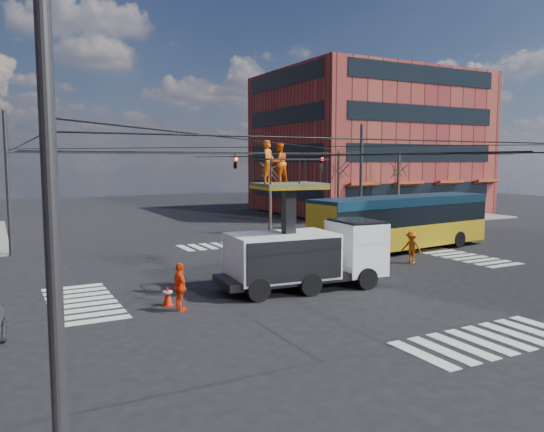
{
  "coord_description": "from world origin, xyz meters",
  "views": [
    {
      "loc": [
        -12.75,
        -20.41,
        5.28
      ],
      "look_at": [
        -0.81,
        2.19,
        2.6
      ],
      "focal_mm": 35.0,
      "sensor_mm": 36.0,
      "label": 1
    }
  ],
  "objects_px": {
    "city_bus": "(402,221)",
    "traffic_cone": "(168,295)",
    "worker_ground": "(180,287)",
    "flagger": "(412,247)",
    "utility_truck": "(306,240)"
  },
  "relations": [
    {
      "from": "city_bus",
      "to": "traffic_cone",
      "type": "xyz_separation_m",
      "value": [
        -15.66,
        -5.16,
        -1.34
      ]
    },
    {
      "from": "traffic_cone",
      "to": "worker_ground",
      "type": "bearing_deg",
      "value": -78.07
    },
    {
      "from": "city_bus",
      "to": "flagger",
      "type": "height_order",
      "value": "city_bus"
    },
    {
      "from": "utility_truck",
      "to": "traffic_cone",
      "type": "height_order",
      "value": "utility_truck"
    },
    {
      "from": "city_bus",
      "to": "traffic_cone",
      "type": "relative_size",
      "value": 16.4
    },
    {
      "from": "traffic_cone",
      "to": "flagger",
      "type": "distance_m",
      "value": 13.6
    },
    {
      "from": "worker_ground",
      "to": "traffic_cone",
      "type": "bearing_deg",
      "value": 9.4
    },
    {
      "from": "worker_ground",
      "to": "utility_truck",
      "type": "bearing_deg",
      "value": -84.51
    },
    {
      "from": "traffic_cone",
      "to": "worker_ground",
      "type": "distance_m",
      "value": 1.04
    },
    {
      "from": "traffic_cone",
      "to": "worker_ground",
      "type": "height_order",
      "value": "worker_ground"
    },
    {
      "from": "traffic_cone",
      "to": "utility_truck",
      "type": "bearing_deg",
      "value": -1.03
    },
    {
      "from": "city_bus",
      "to": "traffic_cone",
      "type": "height_order",
      "value": "city_bus"
    },
    {
      "from": "traffic_cone",
      "to": "city_bus",
      "type": "bearing_deg",
      "value": 18.25
    },
    {
      "from": "utility_truck",
      "to": "city_bus",
      "type": "bearing_deg",
      "value": 32.73
    },
    {
      "from": "city_bus",
      "to": "worker_ground",
      "type": "xyz_separation_m",
      "value": [
        -15.47,
        -6.07,
        -0.86
      ]
    }
  ]
}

